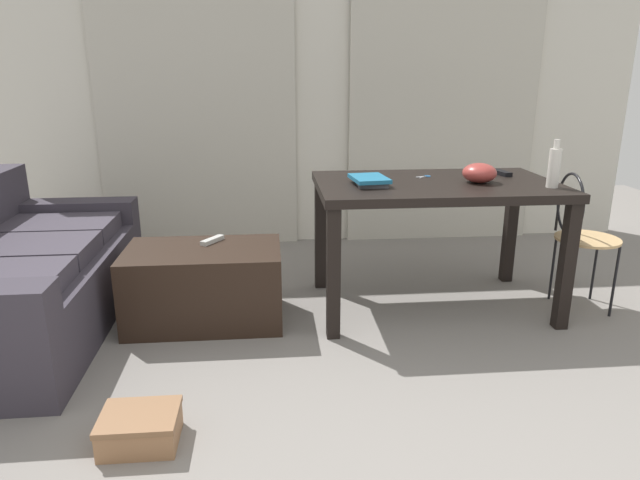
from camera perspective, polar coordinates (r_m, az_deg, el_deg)
ground_plane at (r=2.97m, az=3.97°, el=-11.19°), size 8.05×8.05×0.00m
wall_back at (r=4.69m, az=0.15°, el=14.92°), size 5.17×0.10×2.48m
curtains at (r=4.62m, az=0.25°, el=12.23°), size 3.53×0.03×2.05m
couch at (r=3.52m, az=-28.62°, el=-3.43°), size 0.93×1.79×0.79m
coffee_table at (r=3.29m, az=-11.59°, el=-4.48°), size 0.87×0.53×0.44m
craft_table at (r=3.37m, az=11.61°, el=4.12°), size 1.39×0.85×0.77m
wire_chair at (r=3.64m, az=24.70°, el=1.28°), size 0.37×0.38×0.83m
bottle_near at (r=3.35m, az=22.59°, el=6.83°), size 0.07×0.07×0.26m
bowl at (r=3.37m, az=15.82°, el=6.54°), size 0.19×0.19×0.11m
book_stack at (r=3.20m, az=5.08°, el=6.02°), size 0.21×0.28×0.05m
tv_remote_on_table at (r=3.67m, az=17.86°, el=6.49°), size 0.08×0.17×0.03m
scissors at (r=3.49m, az=10.58°, el=6.34°), size 0.10×0.08×0.00m
tv_remote_primary at (r=3.33m, az=-10.82°, el=-0.02°), size 0.13×0.16×0.02m
shoebox at (r=2.40m, az=-17.72°, el=-17.68°), size 0.30×0.24×0.13m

